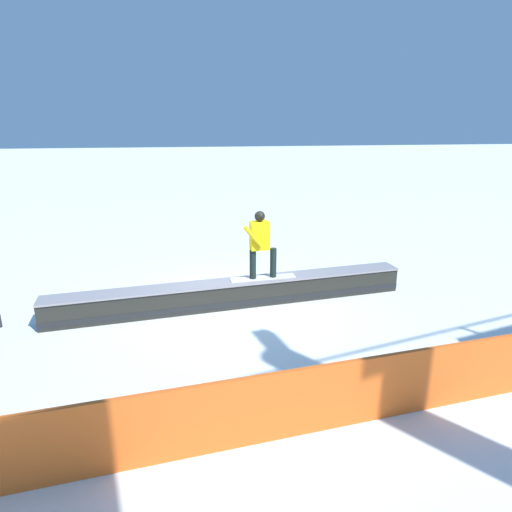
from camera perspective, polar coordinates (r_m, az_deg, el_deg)
The scene contains 4 objects.
ground_plane at distance 9.37m, azimuth -2.95°, elevation -6.57°, with size 120.00×120.00×0.00m, color white.
grind_box at distance 9.27m, azimuth -2.97°, elevation -5.12°, with size 7.71×1.39×0.57m.
snowboarder at distance 9.05m, azimuth 0.61°, elevation 1.81°, with size 1.44×0.46×1.48m.
safety_fence at distance 5.56m, azimuth 2.18°, elevation -19.46°, with size 13.52×0.06×0.95m, color orange.
Camera 1 is at (0.92, 8.51, 3.82)m, focal length 30.09 mm.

